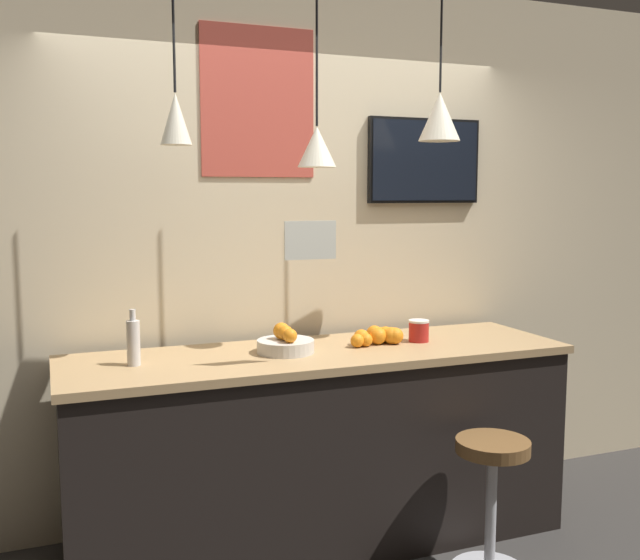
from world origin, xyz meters
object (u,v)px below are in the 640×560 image
object	(u,v)px
spread_jar	(419,331)
fruit_bowl	(285,343)
mounted_tv	(424,161)
juice_bottle	(133,342)
bar_stool	(492,483)

from	to	relation	value
spread_jar	fruit_bowl	bearing A→B (deg)	-179.79
fruit_bowl	spread_jar	distance (m)	0.74
mounted_tv	juice_bottle	bearing A→B (deg)	-166.52
bar_stool	juice_bottle	xyz separation A→B (m)	(-1.51, 0.60, 0.66)
spread_jar	juice_bottle	bearing A→B (deg)	180.00
bar_stool	fruit_bowl	size ratio (longest dim) A/B	2.31
juice_bottle	spread_jar	size ratio (longest dim) A/B	2.25
bar_stool	fruit_bowl	world-z (taller)	fruit_bowl
fruit_bowl	juice_bottle	bearing A→B (deg)	179.79
mounted_tv	fruit_bowl	bearing A→B (deg)	-157.33
juice_bottle	fruit_bowl	bearing A→B (deg)	-0.21
bar_stool	juice_bottle	bearing A→B (deg)	158.31
juice_bottle	bar_stool	bearing A→B (deg)	-21.69
fruit_bowl	spread_jar	xyz separation A→B (m)	(0.74, 0.00, 0.01)
bar_stool	mounted_tv	world-z (taller)	mounted_tv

